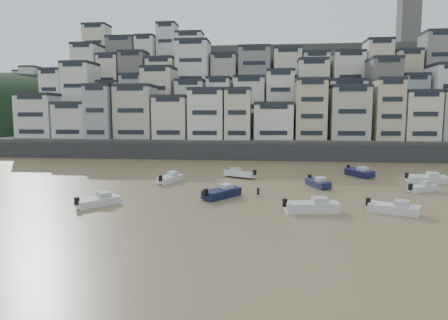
# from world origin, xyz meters

# --- Properties ---
(ground) EXTENTS (400.00, 400.00, 0.00)m
(ground) POSITION_xyz_m (0.00, 0.00, 0.00)
(ground) COLOR olive
(ground) RESTS_ON ground
(harbor_wall) EXTENTS (140.00, 3.00, 3.50)m
(harbor_wall) POSITION_xyz_m (10.00, 65.00, 1.75)
(harbor_wall) COLOR #38383A
(harbor_wall) RESTS_ON ground
(hillside) EXTENTS (141.04, 66.00, 50.00)m
(hillside) POSITION_xyz_m (14.73, 104.84, 13.01)
(hillside) COLOR #4C4C47
(hillside) RESTS_ON ground
(headland) EXTENTS (216.00, 135.00, 53.33)m
(headland) POSITION_xyz_m (-95.00, 135.00, 0.02)
(headland) COLOR black
(headland) RESTS_ON ground
(boat_a) EXTENTS (6.06, 2.83, 1.59)m
(boat_a) POSITION_xyz_m (14.84, 20.20, 0.79)
(boat_a) COLOR silver
(boat_a) RESTS_ON ground
(boat_b) EXTENTS (5.38, 3.68, 1.40)m
(boat_b) POSITION_xyz_m (22.82, 20.55, 0.70)
(boat_b) COLOR silver
(boat_b) RESTS_ON ground
(boat_c) EXTENTS (4.90, 5.91, 1.60)m
(boat_c) POSITION_xyz_m (5.07, 26.09, 0.80)
(boat_c) COLOR #121739
(boat_c) RESTS_ON ground
(boat_d) EXTENTS (4.72, 3.91, 1.28)m
(boat_d) POSITION_xyz_m (29.80, 32.53, 0.64)
(boat_d) COLOR silver
(boat_d) RESTS_ON ground
(boat_e) EXTENTS (3.43, 5.42, 1.41)m
(boat_e) POSITION_xyz_m (17.07, 34.29, 0.70)
(boat_e) COLOR #151B44
(boat_e) RESTS_ON ground
(boat_f) EXTENTS (3.28, 5.58, 1.45)m
(boat_f) POSITION_xyz_m (-3.55, 35.67, 0.72)
(boat_f) COLOR silver
(boat_f) RESTS_ON ground
(boat_g) EXTENTS (5.82, 2.22, 1.56)m
(boat_g) POSITION_xyz_m (32.76, 38.97, 0.78)
(boat_g) COLOR silver
(boat_g) RESTS_ON ground
(boat_h) EXTENTS (5.76, 4.31, 1.52)m
(boat_h) POSITION_xyz_m (6.10, 41.14, 0.76)
(boat_h) COLOR silver
(boat_h) RESTS_ON ground
(boat_i) EXTENTS (4.27, 6.24, 1.63)m
(boat_i) POSITION_xyz_m (24.61, 44.21, 0.81)
(boat_i) COLOR #151742
(boat_i) RESTS_ON ground
(boat_j) EXTENTS (4.39, 4.96, 1.37)m
(boat_j) POSITION_xyz_m (-7.58, 20.38, 0.68)
(boat_j) COLOR white
(boat_j) RESTS_ON ground
(person_pink) EXTENTS (0.44, 0.44, 1.74)m
(person_pink) POSITION_xyz_m (9.24, 28.46, 0.87)
(person_pink) COLOR #CD9490
(person_pink) RESTS_ON ground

